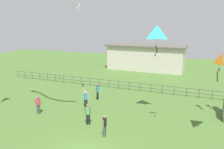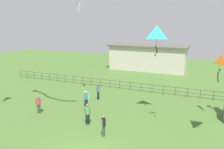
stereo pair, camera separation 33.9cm
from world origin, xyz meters
TOP-DOWN VIEW (x-y plane):
  - person_0 at (-3.61, 7.19)m, footprint 0.51×0.34m
  - person_1 at (-3.60, 9.71)m, footprint 0.30×0.48m
  - person_2 at (0.07, 2.98)m, footprint 0.29×0.48m
  - person_3 at (-1.87, 4.25)m, footprint 0.47×0.31m
  - person_4 at (-6.83, 4.56)m, footprint 0.42×0.31m
  - kite_1 at (2.50, 7.67)m, footprint 1.26×0.93m
  - kite_3 at (7.35, 9.24)m, footprint 0.74×0.84m
  - kite_6 at (7.12, 4.79)m, footprint 1.02×1.26m
  - waterfront_railing at (-0.33, 14.00)m, footprint 36.01×0.06m
  - pavilion_building at (-2.46, 26.00)m, footprint 12.46×5.15m

SIDE VIEW (x-z plane):
  - waterfront_railing at x=-0.33m, z-range 0.14..1.09m
  - person_2 at x=0.07m, z-range 0.12..1.70m
  - person_1 at x=-3.60m, z-range 0.12..1.71m
  - person_4 at x=-6.83m, z-range 0.12..1.72m
  - person_3 at x=-1.87m, z-range 0.13..1.82m
  - person_0 at x=-3.61m, z-range 0.00..1.94m
  - pavilion_building at x=-2.46m, z-range 0.02..4.05m
  - kite_3 at x=7.35m, z-range 3.69..5.98m
  - kite_6 at x=7.12m, z-range 5.30..7.21m
  - kite_1 at x=2.50m, z-range 5.72..8.04m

